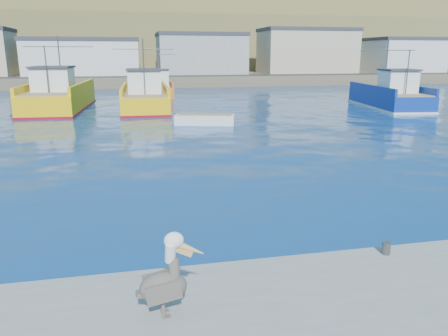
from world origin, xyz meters
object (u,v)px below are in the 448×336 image
trawler_yellow_a (59,97)px  pelican (166,281)px  skiff_far (409,94)px  trawler_blue (390,97)px  boat_orange (159,88)px  skiff_mid (205,120)px  trawler_yellow_b (145,98)px

trawler_yellow_a → pelican: bearing=-79.3°
skiff_far → trawler_yellow_a: bearing=-173.0°
skiff_far → trawler_blue: bearing=-132.3°
trawler_yellow_a → boat_orange: trawler_yellow_a is taller
skiff_mid → trawler_yellow_a: bearing=135.0°
trawler_yellow_b → trawler_blue: size_ratio=1.03×
trawler_yellow_a → skiff_mid: (11.92, -11.91, -0.89)m
trawler_yellow_a → skiff_mid: 16.87m
boat_orange → skiff_far: boat_orange is taller
skiff_far → pelican: pelican is taller
trawler_yellow_a → trawler_blue: (31.57, -5.00, -0.14)m
boat_orange → skiff_mid: boat_orange is taller
trawler_blue → skiff_mid: bearing=-160.6°
skiff_far → pelican: size_ratio=2.71×
trawler_yellow_b → skiff_far: size_ratio=2.88×
trawler_yellow_a → trawler_yellow_b: 8.10m
trawler_yellow_a → trawler_blue: bearing=-9.0°
trawler_yellow_b → boat_orange: bearing=80.3°
trawler_blue → boat_orange: trawler_blue is taller
trawler_blue → pelican: bearing=-127.7°
trawler_blue → boat_orange: (-21.37, 16.63, -0.02)m
trawler_yellow_a → boat_orange: bearing=48.7°
skiff_far → boat_orange: bearing=167.7°
trawler_yellow_b → trawler_blue: bearing=-8.3°
trawler_yellow_a → boat_orange: 15.47m
trawler_blue → pelican: size_ratio=7.58×
trawler_yellow_b → skiff_far: 33.40m
trawler_yellow_a → skiff_mid: trawler_yellow_a is taller
skiff_mid → trawler_blue: bearing=19.4°
boat_orange → skiff_far: 31.21m
trawler_yellow_b → skiff_far: (32.74, 6.57, -0.79)m
trawler_yellow_b → skiff_mid: bearing=-69.0°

